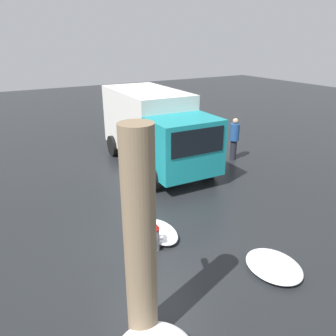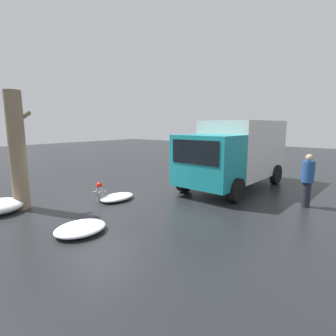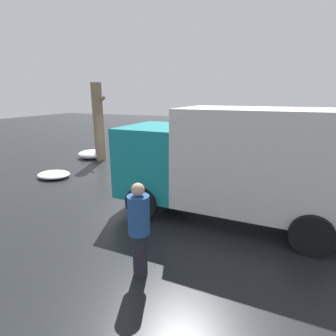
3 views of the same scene
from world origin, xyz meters
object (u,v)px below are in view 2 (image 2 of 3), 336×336
at_px(delivery_truck, 236,151).
at_px(tree_trunk, 17,151).
at_px(fire_hydrant, 100,192).
at_px(pedestrian, 308,178).

bearing_deg(delivery_truck, tree_trunk, 62.54).
bearing_deg(fire_hydrant, delivery_truck, 92.49).
relative_size(tree_trunk, pedestrian, 2.13).
bearing_deg(tree_trunk, delivery_truck, -29.35).
bearing_deg(tree_trunk, pedestrian, -49.81).
height_order(tree_trunk, pedestrian, tree_trunk).
bearing_deg(pedestrian, fire_hydrant, 70.97).
distance_m(fire_hydrant, delivery_truck, 6.12).
xyz_separation_m(tree_trunk, delivery_truck, (7.42, -4.17, -0.34)).
distance_m(delivery_truck, pedestrian, 3.44).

